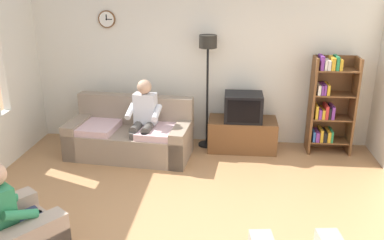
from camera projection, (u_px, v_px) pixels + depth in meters
ground_plane at (183, 225)px, 4.62m from camera, size 12.00×12.00×0.00m
back_wall_assembly at (201, 63)px, 6.66m from camera, size 6.20×0.17×2.70m
couch at (130, 136)px, 6.36m from camera, size 1.97×1.04×0.90m
tv_stand at (242, 134)px, 6.58m from camera, size 1.10×0.56×0.52m
tv at (243, 107)px, 6.39m from camera, size 0.60×0.49×0.44m
bookshelf at (329, 104)px, 6.33m from camera, size 0.68×0.36×1.58m
floor_lamp at (208, 61)px, 6.32m from camera, size 0.28×0.28×1.85m
person_on_couch at (144, 116)px, 6.10m from camera, size 0.54×0.56×1.24m
person_in_left_armchair at (10, 210)px, 3.80m from camera, size 0.62×0.64×1.12m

